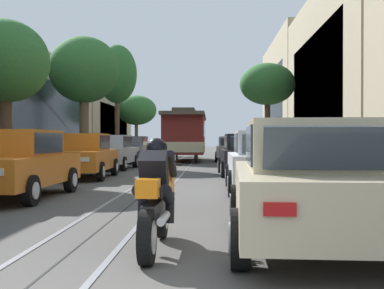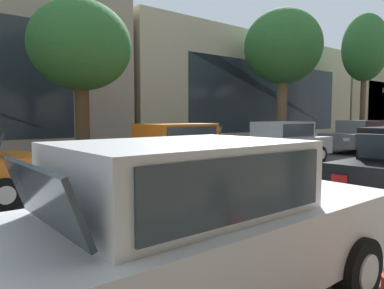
{
  "view_description": "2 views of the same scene",
  "coord_description": "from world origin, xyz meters",
  "px_view_note": "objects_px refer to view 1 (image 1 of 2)",
  "views": [
    {
      "loc": [
        1.68,
        -2.73,
        1.34
      ],
      "look_at": [
        0.76,
        20.24,
        1.14
      ],
      "focal_mm": 45.32,
      "sensor_mm": 36.0,
      "label": 1
    },
    {
      "loc": [
        5.55,
        7.96,
        1.8
      ],
      "look_at": [
        -2.83,
        14.96,
        0.94
      ],
      "focal_mm": 34.16,
      "sensor_mm": 36.0,
      "label": 2
    }
  ],
  "objects_px": {
    "parked_car_black_fourth_right": "(240,151)",
    "street_tree_kerb_right_second": "(267,85)",
    "parked_car_silver_fifth_right": "(231,149)",
    "motorcycle_with_rider": "(156,197)",
    "parked_car_grey_fifth_left": "(133,149)",
    "street_tree_kerb_left_mid": "(84,71)",
    "parked_car_beige_near_right": "(307,182)",
    "street_tree_kerb_left_far": "(136,110)",
    "fire_hydrant": "(319,174)",
    "parked_car_orange_second_left": "(16,164)",
    "parked_car_orange_mid_left": "(83,156)",
    "parked_car_silver_fourth_left": "(111,152)",
    "cable_car_trolley": "(185,135)",
    "pedestrian_on_right_pavement": "(348,152)",
    "street_tree_kerb_left_second": "(5,63)",
    "parked_car_black_mid_right": "(245,154)",
    "street_tree_kerb_left_fourth": "(117,75)",
    "parked_car_white_second_right": "(264,161)"
  },
  "relations": [
    {
      "from": "fire_hydrant",
      "to": "cable_car_trolley",
      "type": "bearing_deg",
      "value": 104.4
    },
    {
      "from": "parked_car_silver_fifth_right",
      "to": "motorcycle_with_rider",
      "type": "relative_size",
      "value": 2.21
    },
    {
      "from": "parked_car_silver_fifth_right",
      "to": "street_tree_kerb_right_second",
      "type": "relative_size",
      "value": 0.71
    },
    {
      "from": "parked_car_black_fourth_right",
      "to": "street_tree_kerb_right_second",
      "type": "distance_m",
      "value": 7.55
    },
    {
      "from": "parked_car_black_mid_right",
      "to": "cable_car_trolley",
      "type": "distance_m",
      "value": 12.99
    },
    {
      "from": "parked_car_orange_mid_left",
      "to": "parked_car_beige_near_right",
      "type": "bearing_deg",
      "value": -61.76
    },
    {
      "from": "parked_car_orange_mid_left",
      "to": "parked_car_black_fourth_right",
      "type": "distance_m",
      "value": 9.53
    },
    {
      "from": "parked_car_grey_fifth_left",
      "to": "street_tree_kerb_right_second",
      "type": "bearing_deg",
      "value": 12.72
    },
    {
      "from": "parked_car_silver_fifth_right",
      "to": "parked_car_orange_second_left",
      "type": "bearing_deg",
      "value": -106.06
    },
    {
      "from": "parked_car_beige_near_right",
      "to": "street_tree_kerb_left_far",
      "type": "xyz_separation_m",
      "value": [
        -7.94,
        36.81,
        3.22
      ]
    },
    {
      "from": "parked_car_orange_mid_left",
      "to": "motorcycle_with_rider",
      "type": "xyz_separation_m",
      "value": [
        3.86,
        -11.16,
        -0.15
      ]
    },
    {
      "from": "street_tree_kerb_left_fourth",
      "to": "parked_car_grey_fifth_left",
      "type": "bearing_deg",
      "value": -66.53
    },
    {
      "from": "parked_car_silver_fourth_left",
      "to": "parked_car_beige_near_right",
      "type": "distance_m",
      "value": 17.0
    },
    {
      "from": "motorcycle_with_rider",
      "to": "parked_car_orange_second_left",
      "type": "bearing_deg",
      "value": 126.48
    },
    {
      "from": "parked_car_orange_second_left",
      "to": "cable_car_trolley",
      "type": "distance_m",
      "value": 20.45
    },
    {
      "from": "parked_car_silver_fifth_right",
      "to": "street_tree_kerb_left_second",
      "type": "height_order",
      "value": "street_tree_kerb_left_second"
    },
    {
      "from": "parked_car_grey_fifth_left",
      "to": "street_tree_kerb_left_second",
      "type": "bearing_deg",
      "value": -97.95
    },
    {
      "from": "street_tree_kerb_left_second",
      "to": "parked_car_orange_second_left",
      "type": "bearing_deg",
      "value": -63.55
    },
    {
      "from": "parked_car_silver_fourth_left",
      "to": "pedestrian_on_right_pavement",
      "type": "height_order",
      "value": "pedestrian_on_right_pavement"
    },
    {
      "from": "parked_car_orange_mid_left",
      "to": "parked_car_white_second_right",
      "type": "height_order",
      "value": "same"
    },
    {
      "from": "parked_car_silver_fourth_left",
      "to": "street_tree_kerb_left_mid",
      "type": "height_order",
      "value": "street_tree_kerb_left_mid"
    },
    {
      "from": "street_tree_kerb_left_fourth",
      "to": "fire_hydrant",
      "type": "relative_size",
      "value": 9.29
    },
    {
      "from": "parked_car_black_mid_right",
      "to": "parked_car_silver_fifth_right",
      "type": "height_order",
      "value": "same"
    },
    {
      "from": "street_tree_kerb_left_mid",
      "to": "parked_car_orange_mid_left",
      "type": "bearing_deg",
      "value": -75.32
    },
    {
      "from": "street_tree_kerb_left_far",
      "to": "parked_car_black_fourth_right",
      "type": "bearing_deg",
      "value": -66.4
    },
    {
      "from": "street_tree_kerb_left_mid",
      "to": "parked_car_grey_fifth_left",
      "type": "bearing_deg",
      "value": 62.39
    },
    {
      "from": "parked_car_orange_second_left",
      "to": "parked_car_silver_fifth_right",
      "type": "xyz_separation_m",
      "value": [
        5.78,
        20.06,
        0.0
      ]
    },
    {
      "from": "parked_car_orange_mid_left",
      "to": "street_tree_kerb_left_far",
      "type": "xyz_separation_m",
      "value": [
        -2.17,
        26.07,
        3.22
      ]
    },
    {
      "from": "street_tree_kerb_left_fourth",
      "to": "motorcycle_with_rider",
      "type": "bearing_deg",
      "value": -77.94
    },
    {
      "from": "parked_car_grey_fifth_left",
      "to": "street_tree_kerb_left_mid",
      "type": "bearing_deg",
      "value": -117.61
    },
    {
      "from": "parked_car_grey_fifth_left",
      "to": "parked_car_black_fourth_right",
      "type": "bearing_deg",
      "value": -34.49
    },
    {
      "from": "parked_car_black_fourth_right",
      "to": "parked_car_orange_mid_left",
      "type": "bearing_deg",
      "value": -128.89
    },
    {
      "from": "cable_car_trolley",
      "to": "motorcycle_with_rider",
      "type": "relative_size",
      "value": 4.6
    },
    {
      "from": "parked_car_silver_fifth_right",
      "to": "pedestrian_on_right_pavement",
      "type": "height_order",
      "value": "pedestrian_on_right_pavement"
    },
    {
      "from": "street_tree_kerb_left_second",
      "to": "street_tree_kerb_left_fourth",
      "type": "relative_size",
      "value": 0.66
    },
    {
      "from": "parked_car_orange_second_left",
      "to": "cable_car_trolley",
      "type": "xyz_separation_m",
      "value": [
        2.85,
        20.23,
        0.86
      ]
    },
    {
      "from": "parked_car_grey_fifth_left",
      "to": "parked_car_black_mid_right",
      "type": "bearing_deg",
      "value": -59.04
    },
    {
      "from": "fire_hydrant",
      "to": "street_tree_kerb_left_far",
      "type": "bearing_deg",
      "value": 107.96
    },
    {
      "from": "parked_car_black_fourth_right",
      "to": "fire_hydrant",
      "type": "xyz_separation_m",
      "value": [
        1.49,
        -11.1,
        -0.38
      ]
    },
    {
      "from": "street_tree_kerb_left_fourth",
      "to": "cable_car_trolley",
      "type": "xyz_separation_m",
      "value": [
        4.7,
        -1.23,
        -4.1
      ]
    },
    {
      "from": "cable_car_trolley",
      "to": "pedestrian_on_right_pavement",
      "type": "height_order",
      "value": "cable_car_trolley"
    },
    {
      "from": "parked_car_orange_mid_left",
      "to": "cable_car_trolley",
      "type": "relative_size",
      "value": 0.48
    },
    {
      "from": "parked_car_beige_near_right",
      "to": "motorcycle_with_rider",
      "type": "height_order",
      "value": "parked_car_beige_near_right"
    },
    {
      "from": "street_tree_kerb_left_second",
      "to": "street_tree_kerb_right_second",
      "type": "bearing_deg",
      "value": 56.67
    },
    {
      "from": "parked_car_orange_mid_left",
      "to": "parked_car_grey_fifth_left",
      "type": "xyz_separation_m",
      "value": [
        -0.15,
        11.63,
        0.0
      ]
    },
    {
      "from": "street_tree_kerb_left_second",
      "to": "street_tree_kerb_left_fourth",
      "type": "bearing_deg",
      "value": 89.36
    },
    {
      "from": "parked_car_black_mid_right",
      "to": "street_tree_kerb_left_fourth",
      "type": "height_order",
      "value": "street_tree_kerb_left_fourth"
    },
    {
      "from": "parked_car_grey_fifth_left",
      "to": "street_tree_kerb_left_second",
      "type": "distance_m",
      "value": 13.93
    },
    {
      "from": "street_tree_kerb_left_far",
      "to": "fire_hydrant",
      "type": "bearing_deg",
      "value": -72.04
    },
    {
      "from": "street_tree_kerb_right_second",
      "to": "pedestrian_on_right_pavement",
      "type": "relative_size",
      "value": 3.78
    }
  ]
}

